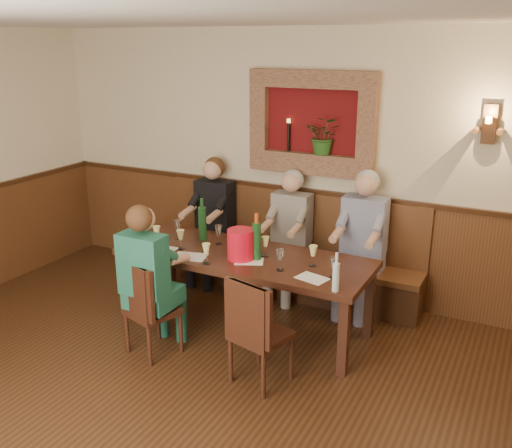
{
  "coord_description": "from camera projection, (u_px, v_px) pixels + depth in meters",
  "views": [
    {
      "loc": [
        2.37,
        -2.53,
        2.66
      ],
      "look_at": [
        0.1,
        1.9,
        1.05
      ],
      "focal_mm": 40.0,
      "sensor_mm": 36.0,
      "label": 1
    }
  ],
  "objects": [
    {
      "name": "wine_glass_4",
      "position": [
        206.0,
        254.0,
        5.08
      ],
      "size": [
        0.08,
        0.08,
        0.19
      ],
      "primitive_type": null,
      "color": "#FFFE98",
      "rests_on": "dining_table"
    },
    {
      "name": "person_chair_front",
      "position": [
        152.0,
        293.0,
        4.94
      ],
      "size": [
        0.41,
        0.5,
        1.39
      ],
      "color": "#184D54",
      "rests_on": "ground"
    },
    {
      "name": "tasting_sheet_b",
      "position": [
        249.0,
        261.0,
        5.16
      ],
      "size": [
        0.31,
        0.27,
        0.0
      ],
      "primitive_type": "cube",
      "rotation": [
        0.0,
        0.0,
        0.42
      ],
      "color": "white",
      "rests_on": "dining_table"
    },
    {
      "name": "ground_plane",
      "position": [
        120.0,
        438.0,
        3.99
      ],
      "size": [
        6.0,
        6.0,
        0.0
      ],
      "primitive_type": "plane",
      "color": "#331A0E",
      "rests_on": "ground"
    },
    {
      "name": "spittoon_bucket",
      "position": [
        241.0,
        244.0,
        5.18
      ],
      "size": [
        0.29,
        0.29,
        0.28
      ],
      "primitive_type": "cylinder",
      "rotation": [
        0.0,
        0.0,
        -0.19
      ],
      "color": "red",
      "rests_on": "dining_table"
    },
    {
      "name": "wine_bottle_green_a",
      "position": [
        256.0,
        240.0,
        5.15
      ],
      "size": [
        0.08,
        0.08,
        0.44
      ],
      "rotation": [
        0.0,
        0.0,
        -0.05
      ],
      "color": "#19471E",
      "rests_on": "dining_table"
    },
    {
      "name": "wine_glass_5",
      "position": [
        265.0,
        246.0,
        5.26
      ],
      "size": [
        0.08,
        0.08,
        0.19
      ],
      "primitive_type": null,
      "color": "#FFFE98",
      "rests_on": "dining_table"
    },
    {
      "name": "chair_near_left",
      "position": [
        152.0,
        326.0,
        5.02
      ],
      "size": [
        0.49,
        0.49,
        0.89
      ],
      "rotation": [
        0.0,
        0.0,
        -0.3
      ],
      "color": "#371A10",
      "rests_on": "ground"
    },
    {
      "name": "person_bench_mid",
      "position": [
        288.0,
        246.0,
        6.06
      ],
      "size": [
        0.4,
        0.5,
        1.39
      ],
      "color": "#635C5A",
      "rests_on": "ground"
    },
    {
      "name": "wine_glass_3",
      "position": [
        313.0,
        256.0,
        5.03
      ],
      "size": [
        0.08,
        0.08,
        0.19
      ],
      "primitive_type": null,
      "color": "#FFFE98",
      "rests_on": "dining_table"
    },
    {
      "name": "wine_glass_1",
      "position": [
        181.0,
        240.0,
        5.44
      ],
      "size": [
        0.08,
        0.08,
        0.19
      ],
      "primitive_type": null,
      "color": "#FFFE98",
      "rests_on": "dining_table"
    },
    {
      "name": "dining_table",
      "position": [
        244.0,
        262.0,
        5.35
      ],
      "size": [
        2.4,
        0.9,
        0.75
      ],
      "color": "#371A10",
      "rests_on": "ground"
    },
    {
      "name": "wine_glass_8",
      "position": [
        237.0,
        248.0,
        5.23
      ],
      "size": [
        0.08,
        0.08,
        0.19
      ],
      "primitive_type": null,
      "color": "#FFFE98",
      "rests_on": "dining_table"
    },
    {
      "name": "bench",
      "position": [
        285.0,
        263.0,
        6.26
      ],
      "size": [
        3.0,
        0.45,
        1.11
      ],
      "color": "#381E0F",
      "rests_on": "ground"
    },
    {
      "name": "person_bench_right",
      "position": [
        360.0,
        255.0,
        5.7
      ],
      "size": [
        0.44,
        0.54,
        1.46
      ],
      "color": "navy",
      "rests_on": "ground"
    },
    {
      "name": "person_bench_left",
      "position": [
        211.0,
        231.0,
        6.46
      ],
      "size": [
        0.42,
        0.52,
        1.43
      ],
      "color": "black",
      "rests_on": "ground"
    },
    {
      "name": "wine_glass_9",
      "position": [
        178.0,
        229.0,
        5.73
      ],
      "size": [
        0.08,
        0.08,
        0.19
      ],
      "primitive_type": null,
      "color": "white",
      "rests_on": "dining_table"
    },
    {
      "name": "wine_glass_7",
      "position": [
        157.0,
        236.0,
        5.55
      ],
      "size": [
        0.08,
        0.08,
        0.19
      ],
      "primitive_type": null,
      "color": "#FFFE98",
      "rests_on": "dining_table"
    },
    {
      "name": "chair_near_right",
      "position": [
        259.0,
        352.0,
        4.58
      ],
      "size": [
        0.5,
        0.5,
        0.92
      ],
      "rotation": [
        0.0,
        0.0,
        -0.25
      ],
      "color": "#371A10",
      "rests_on": "ground"
    },
    {
      "name": "wine_bottle_green_b",
      "position": [
        202.0,
        223.0,
        5.67
      ],
      "size": [
        0.1,
        0.1,
        0.43
      ],
      "rotation": [
        0.0,
        0.0,
        -0.25
      ],
      "color": "#19471E",
      "rests_on": "dining_table"
    },
    {
      "name": "room_shell",
      "position": [
        97.0,
        175.0,
        3.41
      ],
      "size": [
        6.04,
        6.04,
        2.82
      ],
      "color": "beige",
      "rests_on": "ground"
    },
    {
      "name": "tasting_sheet_a",
      "position": [
        159.0,
        249.0,
        5.46
      ],
      "size": [
        0.32,
        0.23,
        0.0
      ],
      "primitive_type": "cube",
      "rotation": [
        0.0,
        0.0,
        0.02
      ],
      "color": "white",
      "rests_on": "dining_table"
    },
    {
      "name": "wainscoting",
      "position": [
        113.0,
        365.0,
        3.81
      ],
      "size": [
        6.02,
        6.02,
        1.15
      ],
      "color": "#522E17",
      "rests_on": "ground"
    },
    {
      "name": "tasting_sheet_c",
      "position": [
        312.0,
        278.0,
        4.79
      ],
      "size": [
        0.3,
        0.24,
        0.0
      ],
      "primitive_type": "cube",
      "rotation": [
        0.0,
        0.0,
        -0.25
      ],
      "color": "white",
      "rests_on": "dining_table"
    },
    {
      "name": "tasting_sheet_d",
      "position": [
        190.0,
        257.0,
        5.27
      ],
      "size": [
        0.35,
        0.29,
        0.0
      ],
      "primitive_type": "cube",
      "rotation": [
        0.0,
        0.0,
        0.26
      ],
      "color": "white",
      "rests_on": "dining_table"
    },
    {
      "name": "wall_sconce",
      "position": [
        489.0,
        125.0,
        5.05
      ],
      "size": [
        0.25,
        0.2,
        0.35
      ],
      "color": "#522E17",
      "rests_on": "ground"
    },
    {
      "name": "wine_glass_0",
      "position": [
        219.0,
        235.0,
        5.57
      ],
      "size": [
        0.08,
        0.08,
        0.19
      ],
      "primitive_type": null,
      "color": "white",
      "rests_on": "dining_table"
    },
    {
      "name": "wall_niche",
      "position": [
        315.0,
        128.0,
        5.83
      ],
      "size": [
        1.36,
        0.3,
        1.06
      ],
      "color": "#5E0D0F",
      "rests_on": "ground"
    },
    {
      "name": "wine_glass_2",
      "position": [
        334.0,
        268.0,
        4.77
      ],
      "size": [
        0.08,
        0.08,
        0.19
      ],
      "primitive_type": null,
      "color": "white",
      "rests_on": "dining_table"
    },
    {
      "name": "wine_glass_6",
      "position": [
        280.0,
        260.0,
        4.93
      ],
      "size": [
        0.08,
        0.08,
        0.19
      ],
      "primitive_type": null,
      "color": "white",
      "rests_on": "dining_table"
    },
    {
      "name": "water_bottle",
      "position": [
        336.0,
        276.0,
        4.51
      ],
      "size": [
        0.07,
        0.07,
        0.33
      ],
      "rotation": [
        0.0,
        0.0,
        0.31
      ],
      "color": "silver",
      "rests_on": "dining_table"
    }
  ]
}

